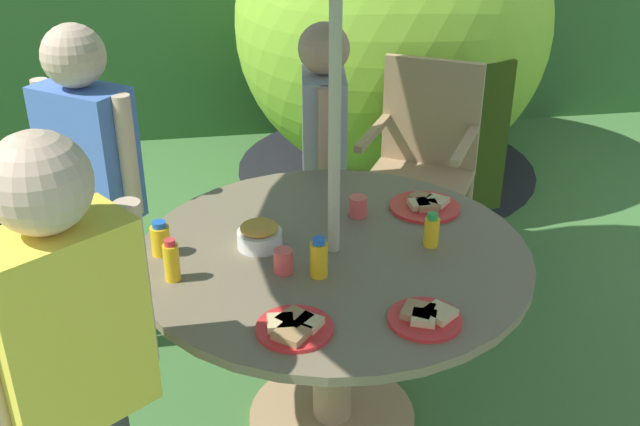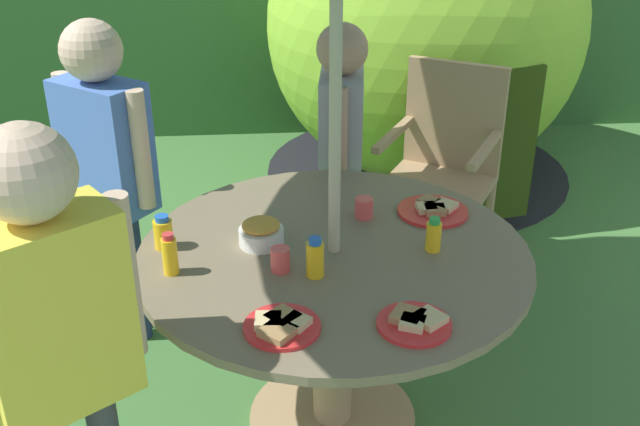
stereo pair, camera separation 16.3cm
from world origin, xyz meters
name	(u,v)px [view 2 (the right image)]	position (x,y,z in m)	size (l,w,h in m)	color
ground_plane	(332,422)	(0.00, 0.00, -0.01)	(10.00, 10.00, 0.02)	#3D6B33
garden_table	(333,299)	(0.00, 0.00, 0.51)	(1.21, 1.21, 0.69)	tan
wooden_chair	(443,162)	(0.58, 0.99, 0.53)	(0.61, 0.61, 0.95)	tan
dome_tent	(425,27)	(0.70, 2.11, 0.86)	(2.11, 2.11, 1.73)	#8CC633
child_in_grey_shirt	(341,129)	(0.11, 0.84, 0.76)	(0.21, 0.40, 1.19)	#3F3F47
child_in_blue_shirt	(105,146)	(-0.78, 0.59, 0.81)	(0.37, 0.35, 1.27)	navy
child_in_yellow_shirt	(52,315)	(-0.71, -0.50, 0.83)	(0.39, 0.35, 1.31)	#3F3F47
snack_bowl	(261,233)	(-0.22, 0.06, 0.72)	(0.14, 0.14, 0.08)	white
plate_mid_right	(281,325)	(-0.17, -0.40, 0.70)	(0.20, 0.20, 0.03)	red
plate_far_left	(433,210)	(0.36, 0.23, 0.70)	(0.24, 0.24, 0.03)	red
plate_far_right	(415,322)	(0.17, -0.41, 0.70)	(0.20, 0.20, 0.03)	red
juice_bottle_near_left	(434,235)	(0.30, -0.02, 0.74)	(0.05, 0.05, 0.11)	yellow
juice_bottle_near_right	(315,258)	(-0.07, -0.14, 0.74)	(0.05, 0.05, 0.12)	yellow
juice_bottle_center_front	(163,233)	(-0.52, 0.06, 0.74)	(0.06, 0.06, 0.11)	yellow
juice_bottle_center_back	(170,255)	(-0.49, -0.10, 0.75)	(0.05, 0.05, 0.13)	yellow
cup_near	(364,208)	(0.12, 0.21, 0.72)	(0.06, 0.06, 0.07)	#E04C47
cup_far	(280,260)	(-0.17, -0.11, 0.72)	(0.06, 0.06, 0.07)	#E04C47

